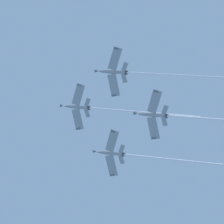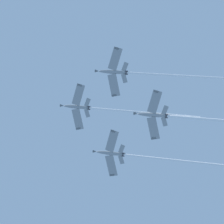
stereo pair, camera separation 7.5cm
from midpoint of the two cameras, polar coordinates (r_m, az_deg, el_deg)
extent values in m
ellipsoid|color=gray|center=(145.68, -5.98, 0.84)|extent=(10.58, 8.17, 4.93)
cone|color=#595E60|center=(148.44, -8.35, 1.03)|extent=(2.23, 2.07, 1.63)
ellipsoid|color=black|center=(147.06, -6.64, 0.93)|extent=(2.98, 2.52, 1.70)
cube|color=gray|center=(144.66, -5.66, 2.90)|extent=(9.11, 8.51, 1.28)
cube|color=#595E60|center=(144.31, -5.49, 4.51)|extent=(1.67, 1.79, 0.66)
cube|color=gray|center=(146.08, -5.76, -1.24)|extent=(6.54, 9.65, 1.28)
cube|color=#595E60|center=(146.82, -5.67, -2.82)|extent=(1.89, 1.29, 0.66)
cube|color=gray|center=(143.50, -4.13, 1.60)|extent=(3.94, 3.56, 0.70)
cube|color=gray|center=(144.12, -4.18, -0.20)|extent=(2.76, 3.96, 0.70)
cube|color=#595E60|center=(145.15, -4.02, 0.77)|extent=(2.66, 1.96, 3.39)
cylinder|color=#38383D|center=(143.35, -3.87, 0.85)|extent=(1.44, 1.34, 1.07)
cylinder|color=#38383D|center=(143.47, -3.88, 0.49)|extent=(1.44, 1.34, 1.07)
cylinder|color=white|center=(136.87, 5.08, -0.06)|extent=(35.95, 25.91, 14.53)
ellipsoid|color=gray|center=(137.24, 0.10, 6.73)|extent=(10.54, 8.23, 4.96)
cone|color=#595E60|center=(139.41, -2.54, 6.87)|extent=(2.23, 2.08, 1.63)
ellipsoid|color=black|center=(138.45, -0.65, 6.78)|extent=(2.97, 2.53, 1.71)
cube|color=gray|center=(136.86, 0.51, 8.93)|extent=(9.13, 8.47, 1.29)
cube|color=#595E60|center=(136.99, 0.73, 10.64)|extent=(1.66, 1.79, 0.66)
cube|color=gray|center=(137.15, 0.31, 4.51)|extent=(6.58, 9.65, 1.29)
cube|color=#595E60|center=(137.51, 0.37, 2.80)|extent=(1.89, 1.30, 0.66)
cube|color=gray|center=(135.77, 2.17, 7.58)|extent=(3.95, 3.55, 0.70)
cube|color=gray|center=(135.89, 2.08, 5.66)|extent=(2.78, 3.97, 0.70)
cube|color=#595E60|center=(137.21, 2.20, 6.64)|extent=(2.65, 1.98, 3.40)
cylinder|color=#38383D|center=(135.49, 2.45, 6.79)|extent=(1.44, 1.35, 1.07)
cylinder|color=#38383D|center=(135.51, 2.43, 6.41)|extent=(1.44, 1.35, 1.07)
cylinder|color=white|center=(131.35, 12.14, 5.95)|extent=(35.68, 26.05, 14.59)
ellipsoid|color=gray|center=(142.49, -0.32, -6.91)|extent=(10.68, 8.04, 4.86)
cone|color=#595E60|center=(144.54, -2.87, -6.64)|extent=(2.23, 2.06, 1.62)
ellipsoid|color=black|center=(143.65, -1.05, -6.76)|extent=(2.99, 2.49, 1.69)
cube|color=gray|center=(140.87, 0.03, -4.87)|extent=(9.06, 8.58, 1.26)
cube|color=#595E60|center=(140.01, 0.20, -3.24)|extent=(1.69, 1.78, 0.65)
cube|color=gray|center=(143.66, -0.07, -8.99)|extent=(6.43, 9.66, 1.26)
cube|color=#595E60|center=(144.96, 0.03, -10.53)|extent=(1.89, 1.27, 0.65)
cube|color=gray|center=(140.55, 1.66, -6.21)|extent=(3.93, 3.59, 0.69)
cube|color=gray|center=(141.76, 1.61, -7.99)|extent=(2.72, 3.95, 0.69)
cube|color=#595E60|center=(142.50, 1.71, -6.96)|extent=(2.67, 1.92, 3.39)
cylinder|color=#38383D|center=(140.73, 1.94, -6.97)|extent=(1.44, 1.33, 1.06)
cylinder|color=#38383D|center=(140.97, 1.93, -7.32)|extent=(1.44, 1.33, 1.06)
cylinder|color=white|center=(136.98, 11.31, -7.97)|extent=(36.40, 25.42, 14.25)
ellipsoid|color=gray|center=(135.13, 6.74, -0.47)|extent=(10.62, 8.05, 5.09)
cone|color=#595E60|center=(136.60, 3.99, -0.27)|extent=(2.24, 2.07, 1.65)
ellipsoid|color=black|center=(136.14, 5.93, -0.37)|extent=(2.99, 2.50, 1.74)
cube|color=gray|center=(134.19, 7.16, 1.74)|extent=(9.06, 8.55, 1.33)
cube|color=#595E60|center=(133.86, 7.38, 3.48)|extent=(1.68, 1.77, 0.68)
cube|color=gray|center=(135.77, 6.97, -2.71)|extent=(6.44, 9.65, 1.33)
cube|color=#595E60|center=(136.66, 7.02, -4.40)|extent=(1.88, 1.27, 0.68)
cube|color=gray|center=(133.92, 8.88, 0.34)|extent=(3.93, 3.58, 0.72)
cube|color=gray|center=(134.60, 8.78, -1.58)|extent=(2.72, 3.95, 0.72)
cube|color=#595E60|center=(135.64, 8.85, -0.53)|extent=(2.70, 1.95, 3.42)
cylinder|color=#38383D|center=(133.95, 9.17, -0.46)|extent=(1.44, 1.34, 1.08)
cylinder|color=#38383D|center=(134.09, 9.15, -0.84)|extent=(1.44, 1.34, 1.08)
cylinder|color=white|center=(132.41, 17.98, -1.29)|extent=(32.67, 23.12, 13.92)
camera|label=1|loc=(0.04, 90.02, 0.10)|focal=54.56mm
camera|label=2|loc=(0.04, -89.98, -0.10)|focal=54.56mm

